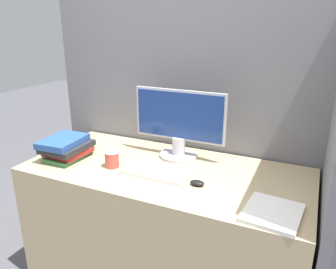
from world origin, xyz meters
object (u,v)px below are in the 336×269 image
keyboard (156,173)px  book_stack (66,148)px  monitor (179,127)px  mouse (197,183)px  coffee_cup (112,159)px

keyboard → book_stack: book_stack is taller
monitor → keyboard: bearing=-93.1°
mouse → keyboard: bearing=174.7°
keyboard → coffee_cup: bearing=-177.1°
monitor → keyboard: monitor is taller
monitor → mouse: 0.43m
keyboard → book_stack: bearing=-177.7°
monitor → book_stack: 0.70m
monitor → coffee_cup: 0.45m
coffee_cup → book_stack: 0.33m
monitor → coffee_cup: bearing=-133.8°
keyboard → mouse: 0.25m
coffee_cup → book_stack: bearing=-178.3°
monitor → mouse: size_ratio=7.57×
monitor → coffee_cup: (-0.29, -0.30, -0.15)m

